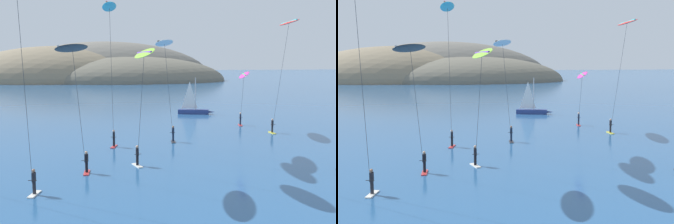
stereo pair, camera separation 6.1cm
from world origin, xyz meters
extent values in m
ellipsoid|color=slate|center=(-0.77, 160.61, 0.00)|extent=(87.28, 45.40, 31.19)
ellipsoid|color=#6B6656|center=(18.18, 151.33, 0.00)|extent=(51.86, 28.24, 13.53)
ellipsoid|color=#84755B|center=(-20.13, 155.80, 0.00)|extent=(75.60, 49.27, 27.07)
ellipsoid|color=#6B6656|center=(6.43, 150.19, 0.00)|extent=(77.71, 46.52, 19.72)
cube|color=navy|center=(9.12, 50.51, 0.35)|extent=(5.00, 2.76, 0.70)
cone|color=navy|center=(11.41, 49.80, 0.35)|extent=(2.26, 1.27, 0.67)
cylinder|color=#B2B2B7|center=(9.41, 50.42, 3.20)|extent=(0.12, 0.12, 5.00)
pyramid|color=white|center=(8.55, 50.69, 3.03)|extent=(1.74, 0.61, 4.25)
cylinder|color=#A5A5AD|center=(8.55, 50.69, 0.95)|extent=(1.74, 0.61, 0.08)
cube|color=#2D2D33|center=(1.76, 28.86, 0.04)|extent=(0.58, 1.54, 0.08)
cylinder|color=#192338|center=(1.76, 28.86, 0.48)|extent=(0.22, 0.22, 0.80)
cube|color=#192338|center=(1.76, 28.86, 1.18)|extent=(0.31, 0.39, 0.60)
sphere|color=#9E7051|center=(1.76, 28.86, 1.60)|extent=(0.22, 0.22, 0.22)
cylinder|color=black|center=(1.64, 28.54, 1.06)|extent=(0.53, 0.23, 0.04)
ellipsoid|color=white|center=(0.14, 24.58, 10.08)|extent=(3.27, 5.92, 0.75)
cylinder|color=black|center=(0.14, 24.58, 10.13)|extent=(2.11, 5.25, 0.16)
cylinder|color=#333338|center=(0.89, 26.56, 5.52)|extent=(1.52, 3.98, 8.93)
cube|color=red|center=(-4.47, 27.39, 0.04)|extent=(0.80, 1.55, 0.08)
cylinder|color=black|center=(-4.47, 27.39, 0.48)|extent=(0.22, 0.22, 0.80)
cube|color=black|center=(-4.47, 27.39, 1.18)|extent=(0.24, 0.36, 0.60)
sphere|color=tan|center=(-4.47, 27.39, 1.60)|extent=(0.22, 0.22, 0.22)
cylinder|color=black|center=(-4.51, 27.05, 1.06)|extent=(0.55, 0.10, 0.04)
ellipsoid|color=#23B2C6|center=(-4.80, 24.53, 13.19)|extent=(1.91, 6.16, 0.62)
cylinder|color=#DB4C38|center=(-4.80, 24.53, 13.24)|extent=(0.82, 5.74, 0.16)
cylinder|color=#333338|center=(-4.65, 25.79, 7.07)|extent=(0.32, 2.54, 12.03)
cube|color=silver|center=(-2.96, 19.58, 0.04)|extent=(0.80, 1.55, 0.08)
cylinder|color=black|center=(-2.96, 19.58, 0.48)|extent=(0.22, 0.22, 0.80)
cube|color=black|center=(-2.96, 19.58, 1.18)|extent=(0.22, 0.35, 0.60)
sphere|color=tan|center=(-2.96, 19.58, 1.60)|extent=(0.22, 0.22, 0.22)
cylinder|color=black|center=(-2.94, 19.23, 1.06)|extent=(0.55, 0.07, 0.04)
ellipsoid|color=#8CD12D|center=(-2.75, 16.12, 9.04)|extent=(1.51, 5.59, 0.88)
cylinder|color=#722DD1|center=(-2.75, 16.12, 9.09)|extent=(0.47, 5.25, 0.16)
cylinder|color=#333338|center=(-2.85, 17.67, 5.00)|extent=(0.21, 3.14, 7.89)
cube|color=silver|center=(-10.21, 13.44, 0.04)|extent=(0.75, 1.55, 0.08)
cylinder|color=black|center=(-10.21, 13.44, 0.48)|extent=(0.22, 0.22, 0.80)
cube|color=black|center=(-10.21, 13.44, 1.18)|extent=(0.25, 0.36, 0.60)
sphere|color=#9E7051|center=(-10.21, 13.44, 1.60)|extent=(0.22, 0.22, 0.22)
cylinder|color=black|center=(-10.25, 13.09, 1.06)|extent=(0.55, 0.12, 0.04)
cylinder|color=#333338|center=(-10.37, 12.26, 7.46)|extent=(0.26, 1.69, 12.81)
cube|color=red|center=(-6.98, 18.11, 0.04)|extent=(0.51, 1.53, 0.08)
cylinder|color=black|center=(-6.98, 18.11, 0.48)|extent=(0.22, 0.22, 0.80)
cube|color=black|center=(-6.98, 18.11, 1.18)|extent=(0.29, 0.38, 0.60)
sphere|color=tan|center=(-6.98, 18.11, 1.60)|extent=(0.22, 0.22, 0.22)
cylinder|color=black|center=(-7.08, 17.77, 1.06)|extent=(0.54, 0.20, 0.04)
ellipsoid|color=black|center=(-7.68, 15.80, 9.37)|extent=(2.91, 5.63, 0.70)
cylinder|color=white|center=(-7.68, 15.80, 9.42)|extent=(1.65, 5.01, 0.16)
cylinder|color=#333338|center=(-7.38, 16.79, 5.17)|extent=(0.63, 2.00, 8.22)
cube|color=yellow|center=(14.19, 32.04, 0.04)|extent=(0.44, 1.51, 0.08)
cylinder|color=black|center=(14.19, 32.04, 0.48)|extent=(0.22, 0.22, 0.80)
cube|color=black|center=(14.19, 32.04, 1.18)|extent=(0.25, 0.37, 0.60)
sphere|color=tan|center=(14.19, 32.04, 1.60)|extent=(0.22, 0.22, 0.22)
cylinder|color=black|center=(14.13, 31.69, 1.06)|extent=(0.55, 0.13, 0.04)
ellipsoid|color=red|center=(13.38, 27.00, 12.32)|extent=(2.19, 5.51, 0.64)
cylinder|color=#23D6DB|center=(13.38, 27.00, 12.37)|extent=(0.96, 5.06, 0.16)
cylinder|color=#333338|center=(13.76, 29.35, 6.64)|extent=(0.78, 4.72, 11.17)
cube|color=red|center=(12.48, 38.17, 0.04)|extent=(0.68, 1.55, 0.08)
cylinder|color=#192338|center=(12.48, 38.17, 0.48)|extent=(0.22, 0.22, 0.80)
cube|color=#192338|center=(12.48, 38.17, 1.18)|extent=(0.29, 0.38, 0.60)
sphere|color=tan|center=(12.48, 38.17, 1.60)|extent=(0.22, 0.22, 0.22)
cylinder|color=black|center=(12.37, 37.84, 1.06)|extent=(0.54, 0.20, 0.04)
ellipsoid|color=#D62D9E|center=(10.91, 32.95, 6.79)|extent=(3.00, 6.44, 0.93)
cylinder|color=#28D160|center=(10.91, 32.95, 6.84)|extent=(1.88, 5.83, 0.16)
cylinder|color=#333338|center=(11.64, 35.39, 3.87)|extent=(1.49, 4.92, 5.64)
camera|label=1|loc=(-6.32, -13.70, 8.67)|focal=45.00mm
camera|label=2|loc=(-6.26, -13.71, 8.67)|focal=45.00mm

